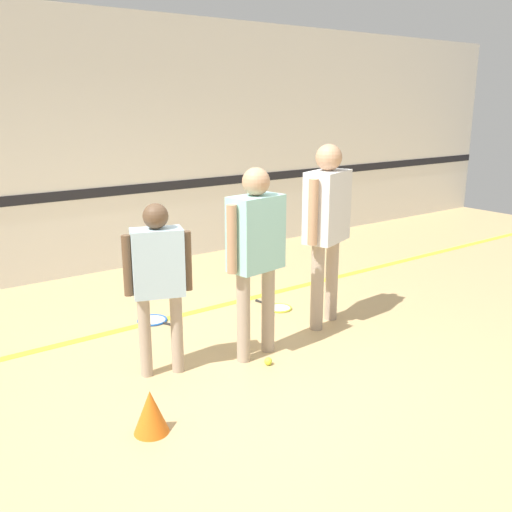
{
  "coord_description": "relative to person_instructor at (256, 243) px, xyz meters",
  "views": [
    {
      "loc": [
        -2.46,
        -3.46,
        2.12
      ],
      "look_at": [
        0.23,
        0.18,
        0.89
      ],
      "focal_mm": 40.0,
      "sensor_mm": 36.0,
      "label": 1
    }
  ],
  "objects": [
    {
      "name": "floor_stripe",
      "position": [
        -0.23,
        1.22,
        -1.0
      ],
      "size": [
        14.4,
        0.1,
        0.01
      ],
      "color": "yellow",
      "rests_on": "ground_plane"
    },
    {
      "name": "person_student_right",
      "position": [
        0.97,
        0.19,
        0.08
      ],
      "size": [
        0.63,
        0.43,
        1.75
      ],
      "rotation": [
        0.0,
        0.0,
        -2.78
      ],
      "color": "tan",
      "rests_on": "ground_plane"
    },
    {
      "name": "person_student_left",
      "position": [
        -0.81,
        0.18,
        -0.14
      ],
      "size": [
        0.5,
        0.33,
        1.39
      ],
      "rotation": [
        0.0,
        0.0,
        -0.34
      ],
      "color": "tan",
      "rests_on": "ground_plane"
    },
    {
      "name": "racket_second_spare",
      "position": [
        -0.36,
        1.24,
        -0.99
      ],
      "size": [
        0.4,
        0.54,
        0.03
      ],
      "rotation": [
        0.0,
        0.0,
        5.12
      ],
      "color": "blue",
      "rests_on": "ground_plane"
    },
    {
      "name": "tennis_ball_by_spare_racket",
      "position": [
        0.78,
        0.9,
        -0.97
      ],
      "size": [
        0.07,
        0.07,
        0.07
      ],
      "primitive_type": "sphere",
      "color": "#CCE038",
      "rests_on": "ground_plane"
    },
    {
      "name": "tennis_ball_near_instructor",
      "position": [
        -0.03,
        -0.21,
        -0.97
      ],
      "size": [
        0.07,
        0.07,
        0.07
      ],
      "primitive_type": "sphere",
      "color": "#CCE038",
      "rests_on": "ground_plane"
    },
    {
      "name": "racket_spare_on_floor",
      "position": [
        0.87,
        0.79,
        -0.99
      ],
      "size": [
        0.31,
        0.5,
        0.03
      ],
      "rotation": [
        0.0,
        0.0,
        1.74
      ],
      "color": "#C6D838",
      "rests_on": "ground_plane"
    },
    {
      "name": "training_cone",
      "position": [
        -1.26,
        -0.54,
        -0.85
      ],
      "size": [
        0.24,
        0.24,
        0.3
      ],
      "color": "orange",
      "rests_on": "ground_plane"
    },
    {
      "name": "wall_back",
      "position": [
        -0.23,
        3.24,
        0.6
      ],
      "size": [
        16.0,
        0.07,
        3.2
      ],
      "color": "silver",
      "rests_on": "ground_plane"
    },
    {
      "name": "ground_plane",
      "position": [
        -0.23,
        -0.18,
        -1.0
      ],
      "size": [
        16.0,
        16.0,
        0.0
      ],
      "primitive_type": "plane",
      "color": "tan"
    },
    {
      "name": "person_instructor",
      "position": [
        0.0,
        0.0,
        0.0
      ],
      "size": [
        0.61,
        0.31,
        1.62
      ],
      "rotation": [
        0.0,
        0.0,
        0.15
      ],
      "color": "tan",
      "rests_on": "ground_plane"
    }
  ]
}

